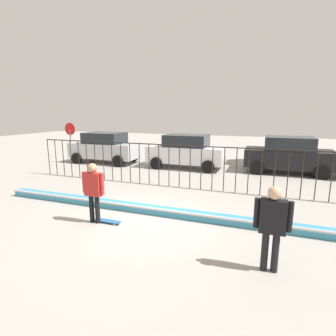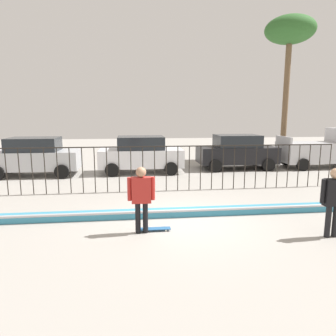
{
  "view_description": "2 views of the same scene",
  "coord_description": "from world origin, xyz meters",
  "px_view_note": "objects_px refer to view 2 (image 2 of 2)",
  "views": [
    {
      "loc": [
        3.37,
        -6.92,
        3.13
      ],
      "look_at": [
        0.16,
        1.78,
        1.2
      ],
      "focal_mm": 28.59,
      "sensor_mm": 36.0,
      "label": 1
    },
    {
      "loc": [
        -1.36,
        -8.56,
        3.08
      ],
      "look_at": [
        -0.16,
        1.65,
        1.27
      ],
      "focal_mm": 33.29,
      "sensor_mm": 36.0,
      "label": 2
    }
  ],
  "objects_px": {
    "pickup_truck": "(325,149)",
    "parked_car_black": "(237,151)",
    "parked_car_silver": "(35,156)",
    "skateboard": "(156,229)",
    "palm_tree_tall": "(290,34)",
    "camera_operator": "(334,196)",
    "skateboarder": "(141,194)",
    "parked_car_white": "(141,154)"
  },
  "relations": [
    {
      "from": "skateboard",
      "to": "skateboarder",
      "type": "bearing_deg",
      "value": -176.93
    },
    {
      "from": "pickup_truck",
      "to": "parked_car_black",
      "type": "bearing_deg",
      "value": -179.92
    },
    {
      "from": "skateboard",
      "to": "camera_operator",
      "type": "bearing_deg",
      "value": -22.16
    },
    {
      "from": "camera_operator",
      "to": "pickup_truck",
      "type": "relative_size",
      "value": 0.38
    },
    {
      "from": "skateboard",
      "to": "parked_car_black",
      "type": "height_order",
      "value": "parked_car_black"
    },
    {
      "from": "parked_car_white",
      "to": "parked_car_black",
      "type": "xyz_separation_m",
      "value": [
        5.36,
        0.55,
        0.0
      ]
    },
    {
      "from": "skateboarder",
      "to": "pickup_truck",
      "type": "distance_m",
      "value": 13.95
    },
    {
      "from": "parked_car_black",
      "to": "skateboard",
      "type": "bearing_deg",
      "value": -124.12
    },
    {
      "from": "skateboard",
      "to": "parked_car_black",
      "type": "bearing_deg",
      "value": 49.11
    },
    {
      "from": "pickup_truck",
      "to": "palm_tree_tall",
      "type": "distance_m",
      "value": 7.58
    },
    {
      "from": "skateboarder",
      "to": "skateboard",
      "type": "bearing_deg",
      "value": 32.05
    },
    {
      "from": "camera_operator",
      "to": "parked_car_silver",
      "type": "height_order",
      "value": "parked_car_silver"
    },
    {
      "from": "skateboard",
      "to": "parked_car_silver",
      "type": "distance_m",
      "value": 9.8
    },
    {
      "from": "skateboarder",
      "to": "palm_tree_tall",
      "type": "relative_size",
      "value": 0.19
    },
    {
      "from": "parked_car_white",
      "to": "parked_car_black",
      "type": "bearing_deg",
      "value": 10.27
    },
    {
      "from": "skateboarder",
      "to": "parked_car_black",
      "type": "bearing_deg",
      "value": 76.63
    },
    {
      "from": "pickup_truck",
      "to": "palm_tree_tall",
      "type": "height_order",
      "value": "palm_tree_tall"
    },
    {
      "from": "camera_operator",
      "to": "palm_tree_tall",
      "type": "bearing_deg",
      "value": -110.83
    },
    {
      "from": "parked_car_silver",
      "to": "pickup_truck",
      "type": "height_order",
      "value": "pickup_truck"
    },
    {
      "from": "parked_car_white",
      "to": "pickup_truck",
      "type": "bearing_deg",
      "value": 6.67
    },
    {
      "from": "parked_car_silver",
      "to": "pickup_truck",
      "type": "xyz_separation_m",
      "value": [
        15.81,
        0.6,
        0.06
      ]
    },
    {
      "from": "parked_car_white",
      "to": "skateboarder",
      "type": "bearing_deg",
      "value": -87.37
    },
    {
      "from": "parked_car_black",
      "to": "camera_operator",
      "type": "bearing_deg",
      "value": -98.72
    },
    {
      "from": "palm_tree_tall",
      "to": "pickup_truck",
      "type": "bearing_deg",
      "value": -69.79
    },
    {
      "from": "camera_operator",
      "to": "parked_car_silver",
      "type": "relative_size",
      "value": 0.41
    },
    {
      "from": "parked_car_black",
      "to": "palm_tree_tall",
      "type": "bearing_deg",
      "value": 30.74
    },
    {
      "from": "parked_car_black",
      "to": "palm_tree_tall",
      "type": "distance_m",
      "value": 8.56
    },
    {
      "from": "skateboard",
      "to": "palm_tree_tall",
      "type": "height_order",
      "value": "palm_tree_tall"
    },
    {
      "from": "parked_car_white",
      "to": "skateboard",
      "type": "bearing_deg",
      "value": -84.87
    },
    {
      "from": "skateboard",
      "to": "parked_car_white",
      "type": "bearing_deg",
      "value": 80.43
    },
    {
      "from": "skateboarder",
      "to": "parked_car_silver",
      "type": "height_order",
      "value": "parked_car_silver"
    },
    {
      "from": "parked_car_silver",
      "to": "parked_car_black",
      "type": "height_order",
      "value": "same"
    },
    {
      "from": "skateboarder",
      "to": "parked_car_white",
      "type": "height_order",
      "value": "parked_car_white"
    },
    {
      "from": "skateboarder",
      "to": "skateboard",
      "type": "distance_m",
      "value": 1.06
    },
    {
      "from": "camera_operator",
      "to": "pickup_truck",
      "type": "height_order",
      "value": "pickup_truck"
    },
    {
      "from": "skateboarder",
      "to": "camera_operator",
      "type": "height_order",
      "value": "camera_operator"
    },
    {
      "from": "skateboard",
      "to": "parked_car_silver",
      "type": "xyz_separation_m",
      "value": [
        -5.37,
        8.14,
        0.91
      ]
    },
    {
      "from": "skateboard",
      "to": "parked_car_white",
      "type": "distance_m",
      "value": 8.38
    },
    {
      "from": "skateboarder",
      "to": "pickup_truck",
      "type": "bearing_deg",
      "value": 57.97
    },
    {
      "from": "camera_operator",
      "to": "parked_car_white",
      "type": "height_order",
      "value": "parked_car_white"
    },
    {
      "from": "skateboard",
      "to": "camera_operator",
      "type": "xyz_separation_m",
      "value": [
        4.36,
        -0.92,
        1.0
      ]
    },
    {
      "from": "camera_operator",
      "to": "pickup_truck",
      "type": "xyz_separation_m",
      "value": [
        6.08,
        9.66,
        -0.02
      ]
    }
  ]
}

